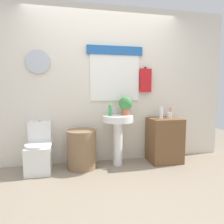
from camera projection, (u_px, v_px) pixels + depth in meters
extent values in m
plane|color=gray|center=(119.00, 192.00, 2.39)|extent=(8.00, 8.00, 0.00)
cube|color=silver|center=(103.00, 85.00, 3.37)|extent=(4.40, 0.10, 2.60)
cube|color=white|center=(115.00, 78.00, 3.33)|extent=(0.83, 0.03, 0.77)
cube|color=#235BA3|center=(115.00, 50.00, 3.27)|extent=(0.93, 0.04, 0.14)
cylinder|color=silver|center=(38.00, 62.00, 3.05)|extent=(0.36, 0.03, 0.36)
cylinder|color=black|center=(145.00, 68.00, 3.40)|extent=(0.02, 0.06, 0.02)
cube|color=red|center=(145.00, 80.00, 3.41)|extent=(0.20, 0.05, 0.40)
cube|color=white|center=(40.00, 158.00, 2.99)|extent=(0.36, 0.50, 0.40)
cylinder|color=white|center=(38.00, 145.00, 2.91)|extent=(0.38, 0.38, 0.03)
cube|color=white|center=(40.00, 132.00, 3.12)|extent=(0.34, 0.18, 0.33)
cylinder|color=silver|center=(40.00, 121.00, 3.10)|extent=(0.04, 0.04, 0.02)
cylinder|color=#846647|center=(82.00, 149.00, 3.11)|extent=(0.46, 0.46, 0.60)
cylinder|color=white|center=(118.00, 144.00, 3.22)|extent=(0.15, 0.15, 0.71)
cylinder|color=white|center=(118.00, 119.00, 3.17)|extent=(0.49, 0.49, 0.10)
cylinder|color=silver|center=(116.00, 112.00, 3.28)|extent=(0.03, 0.03, 0.10)
cube|color=brown|center=(164.00, 140.00, 3.38)|extent=(0.52, 0.44, 0.75)
cylinder|color=green|center=(110.00, 110.00, 3.18)|extent=(0.05, 0.05, 0.17)
cylinder|color=#AD5B38|center=(125.00, 112.00, 3.25)|extent=(0.13, 0.13, 0.10)
sphere|color=#3D8442|center=(125.00, 103.00, 3.23)|extent=(0.22, 0.22, 0.22)
cylinder|color=white|center=(161.00, 113.00, 3.27)|extent=(0.05, 0.05, 0.20)
cylinder|color=silver|center=(170.00, 115.00, 3.37)|extent=(0.08, 0.08, 0.10)
cylinder|color=red|center=(171.00, 112.00, 3.37)|extent=(0.02, 0.03, 0.18)
cylinder|color=purple|center=(169.00, 112.00, 3.38)|extent=(0.03, 0.02, 0.18)
cylinder|color=yellow|center=(170.00, 113.00, 3.35)|extent=(0.03, 0.01, 0.18)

